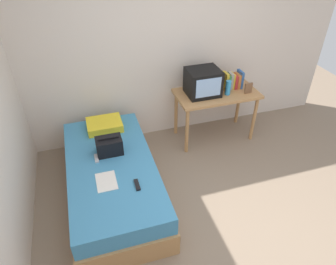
{
  "coord_description": "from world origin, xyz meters",
  "views": [
    {
      "loc": [
        -1.15,
        -1.87,
        2.81
      ],
      "look_at": [
        -0.24,
        1.1,
        0.57
      ],
      "focal_mm": 32.75,
      "sensor_mm": 36.0,
      "label": 1
    }
  ],
  "objects_px": {
    "picture_frame": "(248,88)",
    "pillow": "(104,125)",
    "water_bottle": "(228,88)",
    "bed": "(113,180)",
    "remote_silver": "(97,158)",
    "tv": "(203,82)",
    "book_row": "(232,81)",
    "remote_dark": "(137,185)",
    "magazine": "(106,181)",
    "handbag": "(109,146)",
    "desk": "(216,98)"
  },
  "relations": [
    {
      "from": "picture_frame",
      "to": "pillow",
      "type": "bearing_deg",
      "value": 177.28
    },
    {
      "from": "water_bottle",
      "to": "bed",
      "type": "bearing_deg",
      "value": -158.98
    },
    {
      "from": "picture_frame",
      "to": "remote_silver",
      "type": "xyz_separation_m",
      "value": [
        -2.19,
        -0.51,
        -0.31
      ]
    },
    {
      "from": "bed",
      "to": "tv",
      "type": "height_order",
      "value": "tv"
    },
    {
      "from": "book_row",
      "to": "remote_dark",
      "type": "bearing_deg",
      "value": -143.12
    },
    {
      "from": "pillow",
      "to": "magazine",
      "type": "bearing_deg",
      "value": -96.78
    },
    {
      "from": "remote_silver",
      "to": "pillow",
      "type": "bearing_deg",
      "value": 73.73
    },
    {
      "from": "bed",
      "to": "pillow",
      "type": "height_order",
      "value": "pillow"
    },
    {
      "from": "handbag",
      "to": "remote_dark",
      "type": "relative_size",
      "value": 1.92
    },
    {
      "from": "book_row",
      "to": "pillow",
      "type": "bearing_deg",
      "value": -176.53
    },
    {
      "from": "pillow",
      "to": "handbag",
      "type": "xyz_separation_m",
      "value": [
        -0.01,
        -0.53,
        0.05
      ]
    },
    {
      "from": "desk",
      "to": "magazine",
      "type": "bearing_deg",
      "value": -148.82
    },
    {
      "from": "handbag",
      "to": "water_bottle",
      "type": "bearing_deg",
      "value": 15.58
    },
    {
      "from": "tv",
      "to": "picture_frame",
      "type": "xyz_separation_m",
      "value": [
        0.62,
        -0.16,
        -0.11
      ]
    },
    {
      "from": "bed",
      "to": "picture_frame",
      "type": "relative_size",
      "value": 13.38
    },
    {
      "from": "desk",
      "to": "tv",
      "type": "distance_m",
      "value": 0.35
    },
    {
      "from": "remote_dark",
      "to": "water_bottle",
      "type": "bearing_deg",
      "value": 35.65
    },
    {
      "from": "water_bottle",
      "to": "remote_silver",
      "type": "relative_size",
      "value": 1.41
    },
    {
      "from": "magazine",
      "to": "remote_dark",
      "type": "height_order",
      "value": "remote_dark"
    },
    {
      "from": "desk",
      "to": "tv",
      "type": "height_order",
      "value": "tv"
    },
    {
      "from": "desk",
      "to": "remote_dark",
      "type": "height_order",
      "value": "desk"
    },
    {
      "from": "pillow",
      "to": "picture_frame",
      "type": "bearing_deg",
      "value": -2.72
    },
    {
      "from": "desk",
      "to": "remote_dark",
      "type": "relative_size",
      "value": 7.44
    },
    {
      "from": "tv",
      "to": "magazine",
      "type": "bearing_deg",
      "value": -144.73
    },
    {
      "from": "tv",
      "to": "remote_dark",
      "type": "xyz_separation_m",
      "value": [
        -1.21,
        -1.22,
        -0.42
      ]
    },
    {
      "from": "water_bottle",
      "to": "handbag",
      "type": "height_order",
      "value": "water_bottle"
    },
    {
      "from": "magazine",
      "to": "water_bottle",
      "type": "bearing_deg",
      "value": 27.38
    },
    {
      "from": "bed",
      "to": "handbag",
      "type": "height_order",
      "value": "handbag"
    },
    {
      "from": "book_row",
      "to": "remote_dark",
      "type": "relative_size",
      "value": 1.71
    },
    {
      "from": "water_bottle",
      "to": "picture_frame",
      "type": "relative_size",
      "value": 1.36
    },
    {
      "from": "desk",
      "to": "book_row",
      "type": "distance_m",
      "value": 0.34
    },
    {
      "from": "book_row",
      "to": "handbag",
      "type": "height_order",
      "value": "book_row"
    },
    {
      "from": "desk",
      "to": "handbag",
      "type": "relative_size",
      "value": 3.87
    },
    {
      "from": "pillow",
      "to": "remote_silver",
      "type": "xyz_separation_m",
      "value": [
        -0.18,
        -0.6,
        -0.04
      ]
    },
    {
      "from": "picture_frame",
      "to": "remote_silver",
      "type": "bearing_deg",
      "value": -166.94
    },
    {
      "from": "magazine",
      "to": "tv",
      "type": "bearing_deg",
      "value": 35.27
    },
    {
      "from": "tv",
      "to": "remote_silver",
      "type": "distance_m",
      "value": 1.75
    },
    {
      "from": "bed",
      "to": "remote_dark",
      "type": "bearing_deg",
      "value": -63.5
    },
    {
      "from": "handbag",
      "to": "remote_silver",
      "type": "height_order",
      "value": "handbag"
    },
    {
      "from": "tv",
      "to": "desk",
      "type": "bearing_deg",
      "value": -6.0
    },
    {
      "from": "remote_silver",
      "to": "bed",
      "type": "bearing_deg",
      "value": -40.3
    },
    {
      "from": "desk",
      "to": "pillow",
      "type": "height_order",
      "value": "desk"
    },
    {
      "from": "desk",
      "to": "tv",
      "type": "bearing_deg",
      "value": 174.0
    },
    {
      "from": "book_row",
      "to": "picture_frame",
      "type": "distance_m",
      "value": 0.26
    },
    {
      "from": "tv",
      "to": "magazine",
      "type": "height_order",
      "value": "tv"
    },
    {
      "from": "desk",
      "to": "water_bottle",
      "type": "xyz_separation_m",
      "value": [
        0.11,
        -0.09,
        0.2
      ]
    },
    {
      "from": "bed",
      "to": "desk",
      "type": "xyz_separation_m",
      "value": [
        1.64,
        0.76,
        0.41
      ]
    },
    {
      "from": "book_row",
      "to": "water_bottle",
      "type": "bearing_deg",
      "value": -132.37
    },
    {
      "from": "picture_frame",
      "to": "bed",
      "type": "bearing_deg",
      "value": -162.97
    },
    {
      "from": "pillow",
      "to": "magazine",
      "type": "relative_size",
      "value": 1.54
    }
  ]
}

